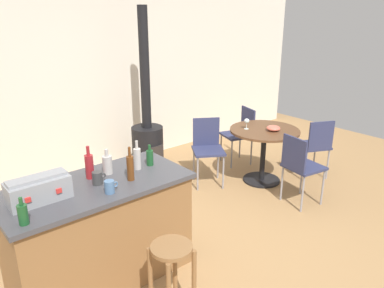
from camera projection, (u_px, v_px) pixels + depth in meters
The scene contains 21 objects.
ground_plane at pixel (243, 242), 3.89m from camera, with size 8.80×8.80×0.00m, color #A37A4C.
back_wall at pixel (105, 76), 5.44m from camera, with size 8.00×0.10×2.70m, color silver.
kitchen_island at pixel (100, 232), 3.24m from camera, with size 1.54×0.73×0.91m.
wooden_stool at pixel (172, 268), 2.78m from camera, with size 0.31×0.31×0.65m.
dining_table at pixel (264, 142), 5.10m from camera, with size 0.92×0.92×0.75m.
folding_chair_near at pixel (315, 144), 5.23m from camera, with size 0.53×0.53×0.85m.
folding_chair_far at pixel (241, 131), 5.77m from camera, with size 0.50×0.50×0.85m.
folding_chair_left at pixel (208, 146), 5.08m from camera, with size 0.55×0.55×0.88m.
folding_chair_right at pixel (300, 164), 4.49m from camera, with size 0.46×0.46×0.88m.
wood_stove at pixel (148, 137), 5.33m from camera, with size 0.44×0.45×2.31m.
toolbox at pixel (38, 189), 2.79m from camera, with size 0.44×0.22×0.20m.
bottle_0 at pixel (107, 164), 3.25m from camera, with size 0.08×0.08×0.22m.
bottle_1 at pixel (23, 214), 2.49m from camera, with size 0.07×0.07×0.20m.
bottle_2 at pixel (150, 157), 3.43m from camera, with size 0.06×0.06×0.20m.
bottle_3 at pixel (137, 158), 3.34m from camera, with size 0.06×0.06×0.26m.
bottle_4 at pixel (89, 166), 3.16m from camera, with size 0.07×0.07×0.28m.
bottle_5 at pixel (130, 167), 3.12m from camera, with size 0.06×0.06×0.29m.
cup_0 at pixel (110, 187), 2.92m from camera, with size 0.11×0.08×0.10m.
cup_1 at pixel (98, 178), 3.07m from camera, with size 0.12×0.08×0.11m.
wine_glass at pixel (247, 121), 5.02m from camera, with size 0.07×0.07×0.14m.
serving_bowl at pixel (273, 128), 4.97m from camera, with size 0.18×0.18×0.07m, color #DB6651.
Camera 1 is at (-2.54, -2.22, 2.26)m, focal length 35.53 mm.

